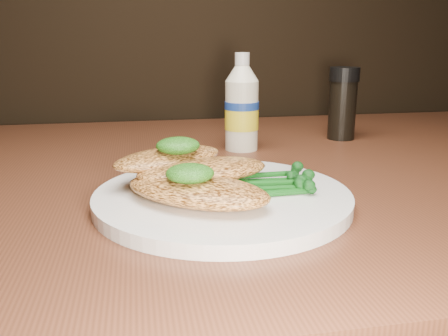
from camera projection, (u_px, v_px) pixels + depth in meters
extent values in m
cylinder|color=white|center=(222.00, 197.00, 0.51)|extent=(0.28, 0.28, 0.01)
ellipsoid|color=#F4A14D|center=(197.00, 190.00, 0.47)|extent=(0.18, 0.16, 0.03)
ellipsoid|color=#F4A14D|center=(203.00, 170.00, 0.51)|extent=(0.16, 0.10, 0.02)
ellipsoid|color=#F4A14D|center=(169.00, 158.00, 0.54)|extent=(0.15, 0.13, 0.02)
ellipsoid|color=black|center=(190.00, 173.00, 0.46)|extent=(0.06, 0.05, 0.02)
ellipsoid|color=black|center=(178.00, 146.00, 0.52)|extent=(0.05, 0.05, 0.02)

